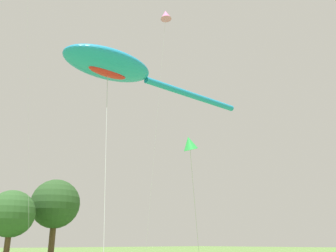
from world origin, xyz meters
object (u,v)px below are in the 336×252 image
(small_kite_box_yellow, at_px, (166,15))
(tree_oak_right, at_px, (55,204))
(tree_broad_distant, at_px, (11,214))
(big_show_kite, at_px, (114,67))
(small_kite_triangle_green, at_px, (190,144))

(small_kite_box_yellow, height_order, tree_oak_right, small_kite_box_yellow)
(tree_broad_distant, bearing_deg, big_show_kite, -101.42)
(small_kite_box_yellow, bearing_deg, small_kite_triangle_green, -138.43)
(big_show_kite, distance_m, tree_oak_right, 40.94)
(small_kite_box_yellow, distance_m, tree_oak_right, 33.97)
(small_kite_box_yellow, distance_m, tree_broad_distant, 32.77)
(tree_oak_right, bearing_deg, small_kite_box_yellow, -96.00)
(small_kite_triangle_green, distance_m, tree_broad_distant, 39.69)
(big_show_kite, relative_size, small_kite_triangle_green, 1.91)
(small_kite_triangle_green, relative_size, small_kite_box_yellow, 0.26)
(tree_oak_right, distance_m, tree_broad_distant, 8.07)
(small_kite_triangle_green, distance_m, tree_oak_right, 44.05)
(small_kite_box_yellow, height_order, tree_broad_distant, small_kite_box_yellow)
(big_show_kite, distance_m, tree_broad_distant, 36.45)
(small_kite_box_yellow, relative_size, tree_broad_distant, 2.88)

